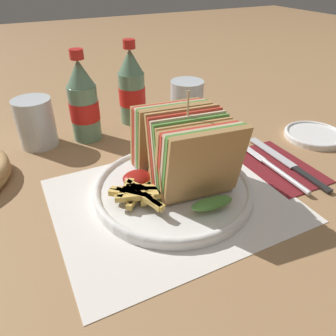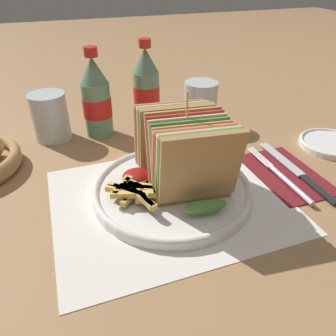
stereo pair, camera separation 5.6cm
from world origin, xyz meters
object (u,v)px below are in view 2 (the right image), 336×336
side_saucer (331,143)px  coke_bottle_far (146,87)px  club_sandwich (185,152)px  fork (283,178)px  coke_bottle_near (96,99)px  knife (295,170)px  glass_far (50,117)px  glass_near (200,106)px  plate_main (172,189)px

side_saucer → coke_bottle_far: bearing=141.0°
club_sandwich → fork: bearing=-11.0°
coke_bottle_near → side_saucer: (0.45, -0.23, -0.08)m
club_sandwich → knife: bearing=-4.8°
club_sandwich → coke_bottle_near: (-0.10, 0.27, 0.00)m
fork → glass_far: (-0.38, 0.32, 0.04)m
side_saucer → coke_bottle_near: bearing=153.4°
coke_bottle_far → side_saucer: 0.43m
fork → side_saucer: size_ratio=1.50×
fork → coke_bottle_near: bearing=133.3°
glass_near → fork: bearing=-82.2°
plate_main → coke_bottle_far: 0.32m
coke_bottle_near → coke_bottle_far: same height
fork → side_saucer: bearing=24.5°
fork → coke_bottle_far: size_ratio=1.01×
fork → glass_near: size_ratio=1.91×
plate_main → coke_bottle_far: (0.05, 0.31, 0.07)m
coke_bottle_near → side_saucer: coke_bottle_near is taller
plate_main → knife: 0.24m
fork → coke_bottle_far: (-0.15, 0.34, 0.07)m
plate_main → side_saucer: size_ratio=2.08×
fork → coke_bottle_near: size_ratio=1.01×
glass_near → coke_bottle_far: bearing=150.5°
coke_bottle_far → club_sandwich: bearing=-95.0°
club_sandwich → knife: size_ratio=0.93×
glass_far → side_saucer: bearing=-23.6°
club_sandwich → side_saucer: 0.37m
fork → side_saucer: (0.18, 0.08, -0.00)m
club_sandwich → glass_far: size_ratio=1.97×
club_sandwich → glass_near: club_sandwich is taller
fork → coke_bottle_far: coke_bottle_far is taller
coke_bottle_far → glass_near: 0.14m
plate_main → glass_far: bearing=121.8°
coke_bottle_far → glass_near: coke_bottle_far is taller
plate_main → glass_far: glass_far is taller
plate_main → coke_bottle_far: size_ratio=1.40×
plate_main → knife: size_ratio=1.25×
plate_main → knife: (0.24, -0.02, -0.00)m
fork → side_saucer: 0.19m
club_sandwich → coke_bottle_near: size_ratio=1.05×
fork → plate_main: bearing=171.4°
plate_main → side_saucer: bearing=6.4°
plate_main → coke_bottle_far: bearing=81.0°
coke_bottle_far → side_saucer: bearing=-39.0°
coke_bottle_near → glass_near: bearing=-5.9°
fork → glass_far: 0.50m
side_saucer → fork: bearing=-156.6°
glass_near → plate_main: bearing=-123.5°
plate_main → side_saucer: 0.38m
club_sandwich → plate_main: bearing=-178.9°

